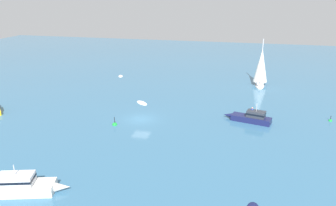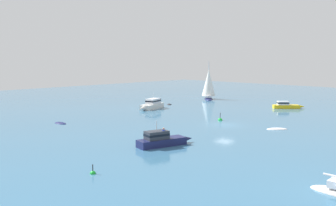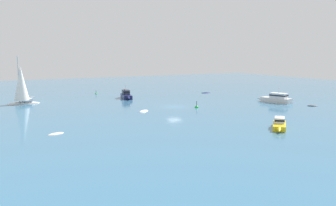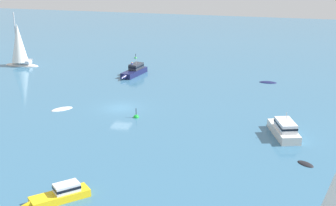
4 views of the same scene
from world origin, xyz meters
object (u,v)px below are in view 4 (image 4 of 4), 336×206
Objects in this scene: skiff at (268,83)px; motor_cruiser at (60,194)px; channel_buoy at (136,58)px; dinghy at (305,164)px; cabin_cruiser at (134,71)px; motor_cruiser_1 at (284,129)px; mooring_buoy at (136,117)px; rib at (62,109)px; sailboat at (19,47)px.

motor_cruiser reaches higher than skiff.
dinghy is at bearing -143.32° from channel_buoy.
cabin_cruiser is 39.76m from motor_cruiser.
motor_cruiser_1 is 17.85m from mooring_buoy.
channel_buoy reaches higher than skiff.
dinghy is 23.62m from motor_cruiser.
mooring_buoy reaches higher than rib.
rib is at bearing 36.30° from skiff.
dinghy is at bearing 56.93° from cabin_cruiser.
channel_buoy is (31.90, 26.85, -0.79)m from motor_cruiser_1.
cabin_cruiser is 2.65× the size of skiff.
cabin_cruiser reaches higher than skiff.
channel_buoy is at bearing -152.44° from sailboat.
motor_cruiser_1 is at bearing -51.46° from rib.
dinghy is at bearing 179.89° from motor_cruiser_1.
channel_buoy is (38.98, 29.03, 0.01)m from dinghy.
motor_cruiser reaches higher than mooring_buoy.
cabin_cruiser is at bearing -4.76° from dinghy.
channel_buoy is (29.45, -1.13, 0.01)m from rib.
motor_cruiser_1 reaches higher than skiff.
skiff is 26.79m from channel_buoy.
rib is at bearing 24.55° from dinghy.
motor_cruiser_1 is 7.05× the size of channel_buoy.
mooring_buoy is at bearing 67.12° from motor_cruiser_1.
mooring_buoy is (20.63, -0.54, -0.54)m from motor_cruiser.
skiff is at bearing -10.78° from motor_cruiser_1.
sailboat is 1.29× the size of motor_cruiser_1.
dinghy is 1.87× the size of channel_buoy.
rib is at bearing -109.75° from motor_cruiser.
sailboat is at bearing 53.11° from mooring_buoy.
rib reaches higher than skiff.
sailboat is 26.00m from rib.
cabin_cruiser is 31.36m from motor_cruiser_1.
motor_cruiser_1 is 4.87× the size of mooring_buoy.
sailboat is 1.37× the size of cabin_cruiser.
rib is 10.26m from mooring_buoy.
cabin_cruiser is at bearing 31.90° from motor_cruiser_1.
motor_cruiser reaches higher than channel_buoy.
motor_cruiser_1 is (-21.03, -2.37, 0.80)m from skiff.
sailboat is 3.62× the size of skiff.
rib is 1.47× the size of dinghy.
sailboat is 4.87× the size of dinghy.
cabin_cruiser is at bearing -164.52° from channel_buoy.
cabin_cruiser is 21.35m from skiff.
dinghy is at bearing -63.98° from rib.
rib is (-19.58, -16.77, -3.34)m from sailboat.
motor_cruiser is 51.49m from channel_buoy.
sailboat is at bearing 84.13° from rib.
motor_cruiser is at bearing 68.61° from skiff.
sailboat is at bearing -101.30° from motor_cruiser.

